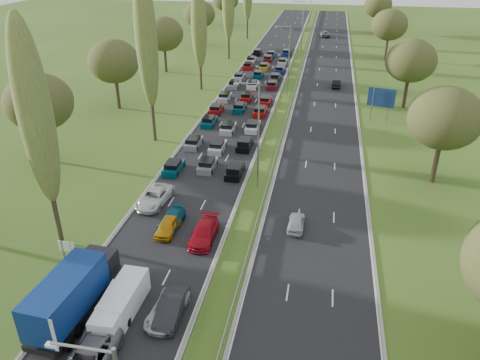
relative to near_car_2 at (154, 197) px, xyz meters
The scene contains 24 objects.
ground 43.84m from the near_car_2, 76.74° to the left, with size 260.00×260.00×0.00m, color #34531A.
near_carriageway 45.29m from the near_car_2, 85.82° to the left, with size 10.50×215.00×0.04m, color black.
far_carriageway 48.20m from the near_car_2, 69.59° to the left, with size 10.50×215.00×0.04m, color black.
central_reservation 46.27m from the near_car_2, 77.45° to the left, with size 2.36×215.00×0.32m.
lamp_columns 42.21m from the near_car_2, 76.11° to the left, with size 0.18×140.18×12.00m.
poplar_row 33.47m from the near_car_2, 100.92° to the left, with size 2.80×127.80×22.44m.
woodland_left 30.95m from the near_car_2, 123.04° to the left, with size 8.00×166.00×11.10m.
woodland_right 42.21m from the near_car_2, 44.78° to the left, with size 8.00×153.00×11.10m.
traffic_queue_fill 40.30m from the near_car_2, 85.25° to the left, with size 9.12×69.30×0.80m.
near_car_2 is the anchor object (origin of this frame).
near_car_6 21.26m from the near_car_2, 81.45° to the right, with size 2.66×5.77×1.60m, color slate.
near_car_7 4.94m from the near_car_2, 51.55° to the right, with size 1.83×4.49×1.30m, color #054655.
near_car_8 5.72m from the near_car_2, 57.14° to the right, with size 1.66×4.12×1.41m, color #BF7E0C.
near_car_9 16.90m from the near_car_2, 66.00° to the right, with size 1.65×4.74×1.56m, color black.
near_car_10 16.92m from the near_car_2, 67.11° to the right, with size 2.18×4.73×1.31m, color #AFB5B9.
near_car_11 8.68m from the near_car_2, 38.87° to the right, with size 2.08×5.11×1.48m, color maroon.
far_car_0 15.10m from the near_car_2, ahead, with size 1.54×3.82×1.30m, color #AAAEB4.
far_car_1 51.25m from the near_car_2, 68.68° to the left, with size 1.51×4.32×1.42m, color black.
far_car_2 99.97m from the near_car_2, 81.21° to the left, with size 2.62×5.68×1.58m, color slate.
blue_lorry 16.57m from the near_car_2, 90.16° to the right, with size 2.62×9.43×3.98m.
white_van_front 15.50m from the near_car_2, 77.90° to the right, with size 2.02×5.14×2.07m.
white_van_rear 16.91m from the near_car_2, 79.49° to the right, with size 1.90×4.85×1.95m.
info_sign 11.51m from the near_car_2, 109.56° to the right, with size 1.50×0.17×2.10m.
direction_sign 39.00m from the near_car_2, 50.10° to the left, with size 3.89×1.12×5.20m.
Camera 1 is at (11.07, -2.85, 24.83)m, focal length 35.00 mm.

